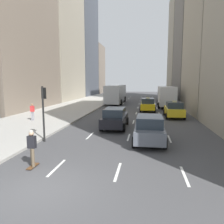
# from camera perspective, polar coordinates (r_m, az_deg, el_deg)

# --- Properties ---
(ground_plane) EXTENTS (160.00, 160.00, 0.00)m
(ground_plane) POSITION_cam_1_polar(r_m,az_deg,el_deg) (8.81, -18.33, -18.62)
(ground_plane) COLOR #474749
(sidewalk_left) EXTENTS (8.00, 66.00, 0.15)m
(sidewalk_left) POSITION_cam_1_polar(r_m,az_deg,el_deg) (35.83, -8.67, 1.72)
(sidewalk_left) COLOR #ADAAA3
(sidewalk_left) RESTS_ON ground
(lane_markings) EXTENTS (5.72, 56.00, 0.01)m
(lane_markings) POSITION_cam_1_polar(r_m,az_deg,el_deg) (30.24, 6.60, 0.49)
(lane_markings) COLOR white
(lane_markings) RESTS_ON ground
(building_row_left) EXTENTS (6.00, 70.09, 35.85)m
(building_row_left) POSITION_cam_1_polar(r_m,az_deg,el_deg) (49.22, -13.34, 20.06)
(building_row_left) COLOR #4C515B
(building_row_left) RESTS_ON ground
(building_row_right) EXTENTS (6.00, 53.42, 30.42)m
(building_row_right) POSITION_cam_1_polar(r_m,az_deg,el_deg) (34.42, 24.27, 22.07)
(building_row_right) COLOR #A89E89
(building_row_right) RESTS_ON ground
(taxi_lead) EXTENTS (2.02, 4.40, 1.87)m
(taxi_lead) POSITION_cam_1_polar(r_m,az_deg,el_deg) (24.66, 15.89, 0.62)
(taxi_lead) COLOR yellow
(taxi_lead) RESTS_ON ground
(taxi_second) EXTENTS (2.02, 4.40, 1.87)m
(taxi_second) POSITION_cam_1_polar(r_m,az_deg,el_deg) (29.37, 9.30, 1.94)
(taxi_second) COLOR yellow
(taxi_second) RESTS_ON ground
(sedan_black_near) EXTENTS (2.02, 4.52, 1.74)m
(sedan_black_near) POSITION_cam_1_polar(r_m,az_deg,el_deg) (14.22, 9.71, -4.35)
(sedan_black_near) COLOR #565B66
(sedan_black_near) RESTS_ON ground
(sedan_silver_behind) EXTENTS (2.02, 4.90, 1.70)m
(sedan_silver_behind) POSITION_cam_1_polar(r_m,az_deg,el_deg) (18.41, 0.78, -1.50)
(sedan_silver_behind) COLOR black
(sedan_silver_behind) RESTS_ON ground
(city_bus) EXTENTS (2.80, 11.61, 3.25)m
(city_bus) POSITION_cam_1_polar(r_m,az_deg,el_deg) (39.69, 1.07, 4.88)
(city_bus) COLOR #B7BCC1
(city_bus) RESTS_ON ground
(box_truck) EXTENTS (2.58, 8.40, 3.15)m
(box_truck) POSITION_cam_1_polar(r_m,az_deg,el_deg) (34.52, 13.93, 4.07)
(box_truck) COLOR #262628
(box_truck) RESTS_ON ground
(skateboarder) EXTENTS (0.36, 0.80, 1.75)m
(skateboarder) POSITION_cam_1_polar(r_m,az_deg,el_deg) (10.61, -20.18, -8.52)
(skateboarder) COLOR brown
(skateboarder) RESTS_ON ground
(pedestrian_mid_block) EXTENTS (0.36, 0.22, 1.65)m
(pedestrian_mid_block) POSITION_cam_1_polar(r_m,az_deg,el_deg) (22.46, -20.08, 0.24)
(pedestrian_mid_block) COLOR gray
(pedestrian_mid_block) RESTS_ON sidewalk_left
(traffic_light_pole) EXTENTS (0.24, 0.42, 3.60)m
(traffic_light_pole) POSITION_cam_1_polar(r_m,az_deg,el_deg) (14.70, -17.44, 1.81)
(traffic_light_pole) COLOR black
(traffic_light_pole) RESTS_ON ground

